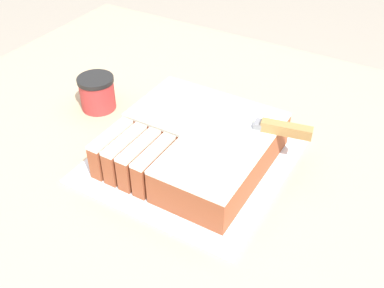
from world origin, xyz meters
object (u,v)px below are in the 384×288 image
(knife, at_px, (264,126))
(coffee_cup, at_px, (97,93))
(cake_board, at_px, (192,160))
(cake, at_px, (195,143))

(knife, height_order, coffee_cup, knife)
(coffee_cup, bearing_deg, cake_board, -11.06)
(cake, xyz_separation_m, coffee_cup, (-0.31, 0.05, -0.00))
(cake_board, xyz_separation_m, knife, (0.13, 0.07, 0.09))
(knife, bearing_deg, coffee_cup, -9.79)
(cake, height_order, coffee_cup, same)
(cake_board, relative_size, cake, 1.26)
(cake, xyz_separation_m, knife, (0.12, 0.07, 0.05))
(cake, relative_size, knife, 0.92)
(cake, height_order, knife, knife)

